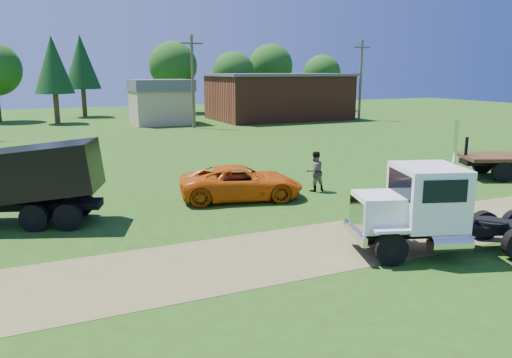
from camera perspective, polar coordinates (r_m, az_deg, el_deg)
name	(u,v)px	position (r m, az deg, el deg)	size (l,w,h in m)	color
ground	(338,243)	(16.77, 9.30, -7.29)	(140.00, 140.00, 0.00)	#284910
dirt_track	(338,243)	(16.77, 9.30, -7.27)	(120.00, 4.20, 0.01)	olive
white_semi_tractor	(429,209)	(16.30, 19.19, -3.28)	(6.85, 4.03, 4.06)	black
black_dump_truck	(8,179)	(20.28, -26.44, -0.03)	(7.22, 4.28, 3.09)	black
orange_pickup	(241,183)	(21.98, -1.71, -0.41)	(2.49, 5.40, 1.50)	#D25509
spectator_a	(398,215)	(17.24, 15.96, -4.02)	(0.64, 0.42, 1.75)	#999999
spectator_b	(315,171)	(23.59, 6.74, 0.87)	(0.92, 0.72, 1.90)	#999999
brick_building	(278,96)	(59.59, 2.58, 9.42)	(15.40, 10.40, 5.30)	brown
tan_shed	(161,101)	(54.73, -10.78, 8.73)	(6.20, 5.40, 4.70)	tan
utility_poles	(193,80)	(50.36, -7.26, 11.17)	(42.20, 0.28, 9.00)	brown
tree_row	(105,66)	(63.59, -16.85, 12.28)	(57.29, 14.32, 10.21)	#3C2F18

